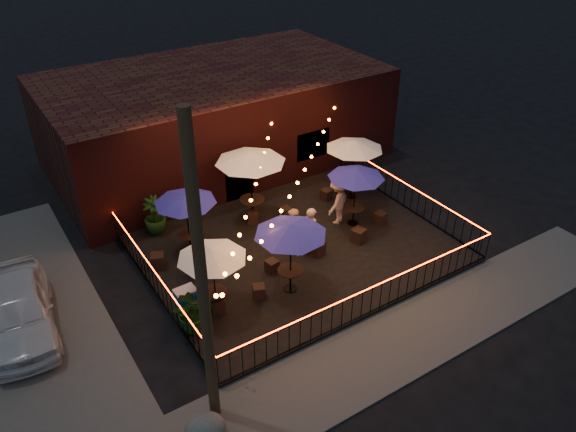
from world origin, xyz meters
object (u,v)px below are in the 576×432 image
at_px(cafe_table_5, 354,145).
at_px(cooler, 186,300).
at_px(cafe_table_1, 185,199).
at_px(cafe_table_4, 356,174).
at_px(cafe_table_0, 212,254).
at_px(cafe_table_3, 250,158).
at_px(utility_pole, 202,288).
at_px(boulder, 205,430).
at_px(cafe_table_2, 291,230).

bearing_deg(cafe_table_5, cooler, -162.02).
distance_m(cafe_table_1, cafe_table_4, 6.00).
height_order(cafe_table_1, cafe_table_4, cafe_table_1).
distance_m(cafe_table_4, cafe_table_5, 1.97).
xyz_separation_m(cafe_table_0, cafe_table_4, (6.37, 1.52, 0.01)).
xyz_separation_m(cafe_table_3, cooler, (-4.16, -3.36, -2.13)).
xyz_separation_m(utility_pole, boulder, (-0.53, -0.56, -3.63)).
relative_size(cafe_table_2, cafe_table_3, 0.85).
relative_size(cafe_table_1, cafe_table_2, 0.89).
bearing_deg(cafe_table_2, utility_pole, -144.87).
distance_m(cafe_table_2, cafe_table_3, 4.31).
distance_m(cafe_table_0, cooler, 1.84).
relative_size(cafe_table_2, cafe_table_4, 1.22).
distance_m(cafe_table_1, boulder, 7.72).
height_order(cafe_table_0, boulder, cafe_table_0).
distance_m(cafe_table_3, cafe_table_4, 3.76).
bearing_deg(boulder, cooler, 71.30).
distance_m(cafe_table_0, cafe_table_1, 3.20).
height_order(cafe_table_1, boulder, cafe_table_1).
distance_m(cafe_table_0, cafe_table_4, 6.55).
height_order(utility_pole, boulder, utility_pole).
height_order(cafe_table_1, cafe_table_2, cafe_table_2).
distance_m(cafe_table_3, cooler, 5.76).
distance_m(utility_pole, cafe_table_1, 7.01).
relative_size(cafe_table_0, boulder, 2.43).
bearing_deg(cafe_table_1, cafe_table_2, -63.43).
distance_m(utility_pole, cafe_table_4, 9.51).
bearing_deg(cafe_table_2, cafe_table_4, 25.64).
bearing_deg(cafe_table_4, cooler, -171.17).
relative_size(cafe_table_3, cooler, 3.94).
bearing_deg(boulder, cafe_table_5, 35.37).
bearing_deg(cafe_table_5, cafe_table_0, -157.64).
relative_size(cafe_table_3, boulder, 3.42).
relative_size(cafe_table_2, cooler, 3.34).
relative_size(utility_pole, boulder, 8.48).
xyz_separation_m(cafe_table_1, boulder, (-2.79, -6.95, -1.86)).
bearing_deg(cooler, boulder, -110.49).
bearing_deg(cafe_table_0, boulder, -119.93).
bearing_deg(cafe_table_3, boulder, -126.42).
xyz_separation_m(cafe_table_1, cafe_table_4, (5.78, -1.63, -0.03)).
bearing_deg(cafe_table_0, cafe_table_1, 79.28).
distance_m(cafe_table_3, cafe_table_5, 4.20).
height_order(cafe_table_4, cooler, cafe_table_4).
distance_m(cafe_table_2, cafe_table_4, 4.44).
relative_size(cafe_table_3, cafe_table_4, 1.44).
xyz_separation_m(utility_pole, cafe_table_1, (2.26, 6.39, -1.77)).
relative_size(cafe_table_3, cafe_table_5, 1.20).
bearing_deg(cafe_table_3, cafe_table_4, -37.18).
bearing_deg(cafe_table_5, boulder, -144.63).
relative_size(cafe_table_0, cafe_table_2, 0.84).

